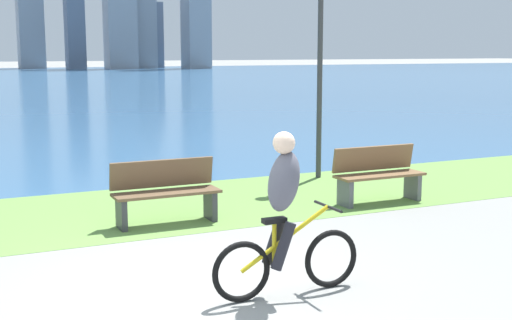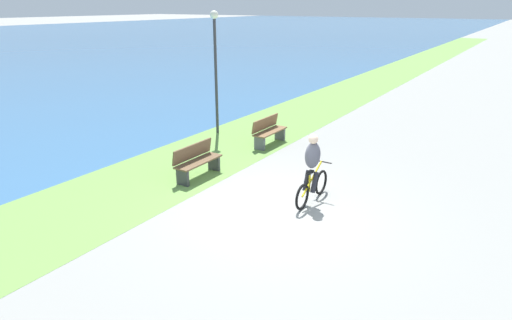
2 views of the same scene
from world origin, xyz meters
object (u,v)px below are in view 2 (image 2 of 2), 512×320
Objects in this scene: lamppost_tall at (215,56)px; cyclist_lead at (312,169)px; bench_near_path at (269,131)px; bench_far_along_path at (197,161)px.

cyclist_lead is at bearing -123.07° from lamppost_tall.
cyclist_lead is at bearing -136.45° from bench_near_path.
bench_far_along_path is (-0.20, 3.25, -0.38)m from cyclist_lead.
lamppost_tall is at bearing 30.12° from bench_far_along_path.
bench_far_along_path is (-3.51, 0.11, 0.00)m from bench_near_path.
bench_near_path is 3.22m from lamppost_tall.
cyclist_lead is 4.58m from bench_near_path.
cyclist_lead is 3.28m from bench_far_along_path.
bench_near_path is at bearing -1.78° from bench_far_along_path.
lamppost_tall reaches higher than cyclist_lead.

